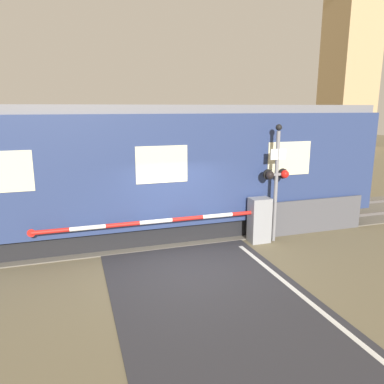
# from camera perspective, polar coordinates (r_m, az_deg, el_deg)

# --- Properties ---
(ground_plane) EXTENTS (80.00, 80.00, 0.00)m
(ground_plane) POSITION_cam_1_polar(r_m,az_deg,el_deg) (9.52, -0.19, -11.65)
(ground_plane) COLOR #6B6047
(track_bed) EXTENTS (36.00, 3.20, 0.13)m
(track_bed) POSITION_cam_1_polar(r_m,az_deg,el_deg) (12.28, -4.59, -5.83)
(track_bed) COLOR #666056
(track_bed) RESTS_ON ground_plane
(train) EXTENTS (14.38, 3.03, 4.01)m
(train) POSITION_cam_1_polar(r_m,az_deg,el_deg) (11.72, -6.29, 3.45)
(train) COLOR black
(train) RESTS_ON ground_plane
(crossing_barrier) EXTENTS (6.64, 0.44, 1.34)m
(crossing_barrier) POSITION_cam_1_polar(r_m,az_deg,el_deg) (11.03, 7.69, -4.29)
(crossing_barrier) COLOR gray
(crossing_barrier) RESTS_ON ground_plane
(signal_post) EXTENTS (0.79, 0.26, 3.47)m
(signal_post) POSITION_cam_1_polar(r_m,az_deg,el_deg) (11.15, 12.76, 2.32)
(signal_post) COLOR gray
(signal_post) RESTS_ON ground_plane
(distant_building) EXTENTS (4.66, 4.66, 15.44)m
(distant_building) POSITION_cam_1_polar(r_m,az_deg,el_deg) (43.01, 22.82, 17.01)
(distant_building) COLOR tan
(distant_building) RESTS_ON ground_plane
(roadside_fence) EXTENTS (3.73, 0.06, 1.10)m
(roadside_fence) POSITION_cam_1_polar(r_m,az_deg,el_deg) (12.54, 17.75, -3.51)
(roadside_fence) COLOR #4C4C51
(roadside_fence) RESTS_ON ground_plane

